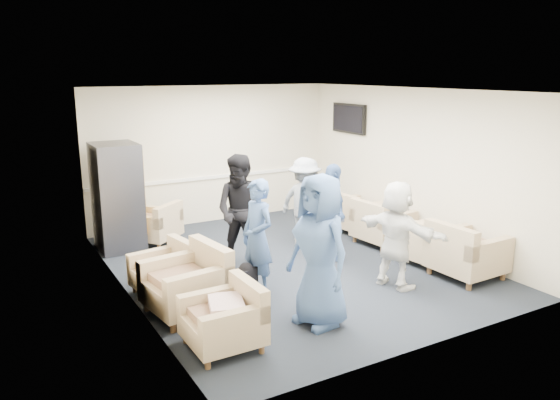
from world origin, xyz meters
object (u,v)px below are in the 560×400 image
armchair_right_far (353,215)px  person_front_left (320,251)px  armchair_left_mid (190,285)px  person_back_left (242,211)px  person_mid_right (332,212)px  armchair_left_near (227,321)px  person_back_right (305,202)px  armchair_left_far (168,272)px  armchair_right_midnear (424,244)px  vending_machine (118,197)px  armchair_corner (156,226)px  armchair_right_near (464,254)px  person_mid_left (258,237)px  armchair_right_midfar (381,226)px  person_front_right (397,234)px

armchair_right_far → person_front_left: (-2.72, -2.90, 0.60)m
armchair_left_mid → person_front_left: size_ratio=0.55×
person_back_left → person_mid_right: 1.45m
armchair_left_near → person_back_right: person_back_right is taller
armchair_left_mid → armchair_right_far: armchair_left_mid is taller
armchair_left_far → person_back_right: 2.92m
armchair_right_midnear → vending_machine: size_ratio=0.48×
armchair_left_mid → armchair_corner: 3.04m
armchair_right_near → person_mid_left: person_mid_left is taller
person_mid_right → armchair_right_midfar: bearing=-65.3°
armchair_left_near → vending_machine: bearing=-178.0°
vending_machine → person_back_left: vending_machine is taller
armchair_right_far → person_front_right: (-1.13, -2.46, 0.44)m
armchair_left_far → armchair_right_near: (3.96, -1.61, 0.06)m
armchair_right_far → armchair_right_midnear: bearing=170.7°
vending_machine → person_back_left: (1.44, -1.84, -0.03)m
person_mid_right → armchair_left_near: bearing=138.2°
armchair_left_mid → vending_machine: 3.06m
armchair_right_midnear → armchair_right_midfar: armchair_right_midfar is taller
armchair_right_far → person_front_right: size_ratio=0.59×
armchair_right_midfar → person_mid_left: bearing=101.5°
armchair_right_near → person_back_left: person_back_left is taller
armchair_right_midnear → person_mid_right: size_ratio=0.55×
armchair_right_midfar → vending_machine: size_ratio=0.50×
person_front_left → person_mid_left: (-0.20, 1.19, -0.13)m
armchair_right_midnear → armchair_right_far: bearing=-9.5°
armchair_left_near → armchair_corner: (0.46, 4.06, -0.00)m
armchair_right_near → person_back_left: 3.36m
armchair_right_midfar → person_back_left: bearing=80.5°
armchair_left_mid → person_front_left: (1.23, -1.07, 0.56)m
armchair_right_far → person_back_left: bearing=97.2°
armchair_left_far → person_front_right: bearing=55.7°
person_back_right → person_back_left: bearing=86.1°
armchair_left_far → armchair_right_midfar: 3.94m
armchair_corner → person_front_right: person_front_right is taller
vending_machine → person_front_left: bearing=-71.5°
armchair_right_far → person_mid_right: (-1.26, -1.09, 0.46)m
armchair_right_far → vending_machine: bearing=67.1°
armchair_right_midnear → person_back_right: bearing=27.2°
armchair_left_mid → vending_machine: (-0.14, 3.01, 0.54)m
armchair_corner → person_front_right: bearing=84.5°
armchair_right_near → person_back_right: person_back_right is taller
person_back_left → person_mid_right: (1.38, -0.43, -0.10)m
person_back_right → person_mid_right: 0.84m
armchair_left_mid → armchair_right_far: 4.35m
armchair_left_far → armchair_right_midfar: size_ratio=0.94×
armchair_right_midfar → person_back_left: 2.64m
armchair_left_near → armchair_right_near: bearing=92.2°
person_front_left → armchair_left_far: bearing=-154.3°
armchair_left_mid → person_front_right: 2.91m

